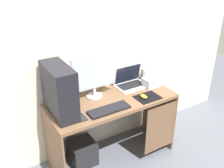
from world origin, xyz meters
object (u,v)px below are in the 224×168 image
pc_tower (59,91)px  cell_phone (82,117)px  monitor (94,75)px  mouse_left (144,96)px  laptop (130,82)px  projector (152,82)px  subwoofer (82,152)px  keyboard (109,110)px  speaker (145,74)px

pc_tower → cell_phone: 0.32m
monitor → mouse_left: size_ratio=5.12×
laptop → pc_tower: bearing=-170.8°
cell_phone → monitor: bearing=45.1°
projector → subwoofer: 1.11m
monitor → keyboard: bearing=-92.3°
speaker → mouse_left: size_ratio=1.62×
pc_tower → laptop: 0.92m
laptop → cell_phone: size_ratio=2.68×
laptop → speaker: (0.22, 0.03, 0.03)m
speaker → projector: (-0.02, -0.16, -0.03)m
monitor → keyboard: size_ratio=1.17×
pc_tower → speaker: 1.14m
speaker → monitor: bearing=-176.0°
monitor → projector: monitor is taller
laptop → subwoofer: (-0.68, -0.08, -0.66)m
speaker → mouse_left: speaker is taller
projector → subwoofer: (-0.89, 0.05, -0.66)m
laptop → cell_phone: (-0.76, -0.31, -0.04)m
laptop → keyboard: laptop is taller
speaker → keyboard: size_ratio=0.37×
subwoofer → monitor: bearing=16.3°
pc_tower → projector: 1.11m
speaker → keyboard: 0.80m
keyboard → mouse_left: size_ratio=4.38×
speaker → subwoofer: size_ratio=0.57×
pc_tower → subwoofer: pc_tower is taller
projector → monitor: bearing=170.7°
laptop → projector: bearing=-33.5°
laptop → mouse_left: (-0.05, -0.32, -0.03)m
pc_tower → mouse_left: pc_tower is taller
monitor → mouse_left: (0.42, -0.29, -0.23)m
pc_tower → monitor: size_ratio=0.98×
laptop → cell_phone: 0.83m
cell_phone → subwoofer: 0.66m
mouse_left → subwoofer: 0.93m
projector → speaker: bearing=82.9°
monitor → cell_phone: 0.48m
speaker → mouse_left: (-0.28, -0.34, -0.06)m
mouse_left → keyboard: bearing=-177.4°
pc_tower → speaker: bearing=8.7°
mouse_left → laptop: bearing=80.5°
projector → cell_phone: 0.98m
projector → cell_phone: size_ratio=1.54×
keyboard → mouse_left: (0.43, 0.02, 0.01)m
laptop → speaker: size_ratio=2.24×
speaker → cell_phone: speaker is taller
mouse_left → cell_phone: size_ratio=0.74×
monitor → speaker: (0.70, 0.05, -0.17)m
mouse_left → cell_phone: (-0.71, 0.00, -0.02)m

